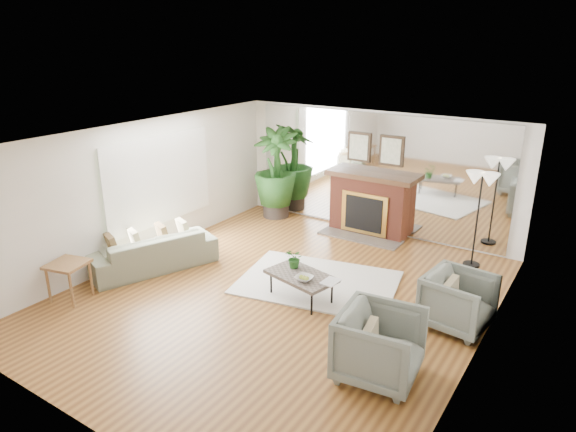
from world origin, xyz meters
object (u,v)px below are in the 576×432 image
Objects in this scene: sofa at (152,251)px; armchair_front at (380,345)px; side_table at (68,269)px; potted_ficus at (276,170)px; floor_lamp at (481,187)px; fireplace at (368,203)px; coffee_table at (301,276)px; armchair_back at (458,301)px.

armchair_front is (4.59, -0.68, 0.12)m from sofa.
armchair_front is at bearing 9.84° from side_table.
floor_lamp is (4.44, -0.29, 0.39)m from potted_ficus.
fireplace reaches higher than coffee_table.
fireplace is 2.43m from floor_lamp.
fireplace reaches higher than sofa.
fireplace is at bearing 20.16° from armchair_front.
side_table is 0.38× the size of floor_lamp.
armchair_front is at bearing -43.66° from potted_ficus.
sofa is 3.55m from potted_ficus.
armchair_front reaches higher than side_table.
side_table is at bearing -95.27° from potted_ficus.
side_table is at bearing -136.35° from floor_lamp.
potted_ficus is (0.46, 4.97, 0.56)m from side_table.
fireplace is 2.24m from potted_ficus.
sofa is at bearing 75.29° from armchair_front.
fireplace is 4.38m from sofa.
coffee_table is 0.54× the size of sofa.
fireplace reaches higher than armchair_back.
side_table is (-5.25, -2.47, 0.12)m from armchair_back.
side_table is at bearing -146.93° from coffee_table.
sofa reaches higher than coffee_table.
fireplace is 1.74× the size of coffee_table.
floor_lamp reaches higher than armchair_back.
coffee_table is 1.34× the size of armchair_back.
sofa is 3.32× the size of side_table.
potted_ficus is at bearing 84.73° from side_table.
floor_lamp is (4.70, 3.17, 1.15)m from sofa.
sofa is 2.47× the size of armchair_back.
fireplace is 5.77m from side_table.
armchair_back is 0.51× the size of floor_lamp.
armchair_front is 0.55× the size of floor_lamp.
potted_ficus is at bearing -162.41° from sofa.
potted_ficus is at bearing 40.01° from armchair_front.
fireplace is 4.80m from armchair_front.
side_table is 6.84m from floor_lamp.
potted_ficus reaches higher than armchair_front.
side_table is 0.32× the size of potted_ficus.
armchair_back is 1.34× the size of side_table.
sofa is 1.26× the size of floor_lamp.
floor_lamp is at bearing 43.65° from side_table.
armchair_back is at bearing -27.46° from potted_ficus.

